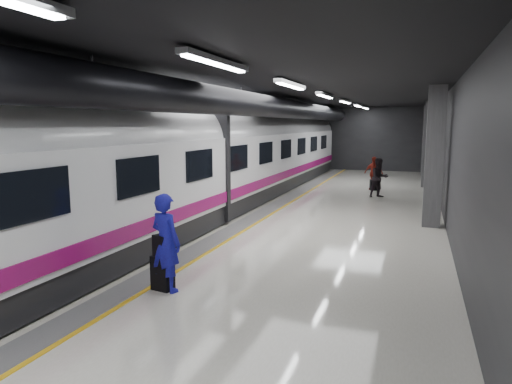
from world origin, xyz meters
The scene contains 9 objects.
ground centered at (0.00, 0.00, 0.00)m, with size 40.00×40.00×0.00m, color silver.
platform_hall centered at (-0.29, 0.96, 3.54)m, with size 10.02×40.02×4.51m.
train centered at (-3.25, 0.00, 2.07)m, with size 3.05×38.00×4.05m.
traveler_main centered at (-0.55, -6.01, 0.98)m, with size 0.72×0.47×1.96m, color #181BBB.
suitcase_main centered at (-0.65, -5.99, 0.35)m, with size 0.42×0.27×0.69m, color black.
shoulder_bag centered at (-0.67, -6.02, 0.91)m, with size 0.32×0.17×0.43m, color black.
traveler_far_a centered at (2.45, 7.53, 0.89)m, with size 0.87×0.68×1.78m, color black.
traveler_far_b centered at (1.98, 9.95, 0.84)m, with size 0.99×0.41×1.68m, color maroon.
suitcase_far centered at (2.03, 9.76, 0.27)m, with size 0.37×0.24×0.55m, color black.
Camera 1 is at (4.05, -13.64, 3.29)m, focal length 32.00 mm.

